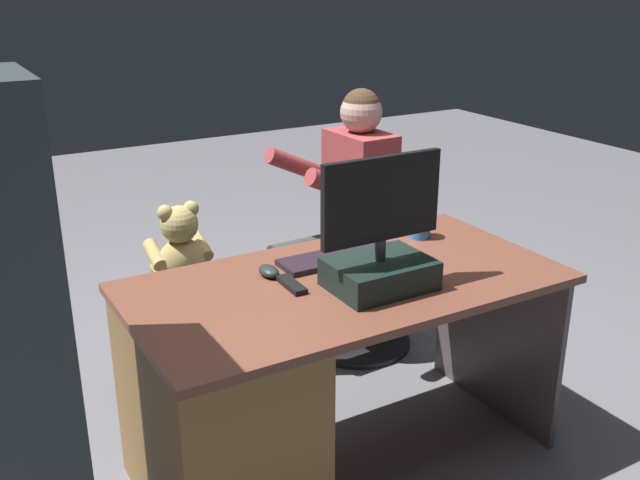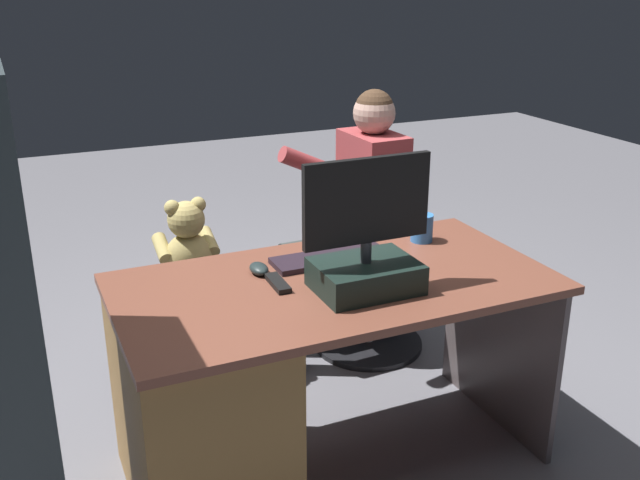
{
  "view_description": "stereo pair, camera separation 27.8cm",
  "coord_description": "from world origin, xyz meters",
  "views": [
    {
      "loc": [
        1.2,
        2.21,
        1.7
      ],
      "look_at": [
        -0.11,
        -0.05,
        0.72
      ],
      "focal_mm": 41.03,
      "sensor_mm": 36.0,
      "label": 1
    },
    {
      "loc": [
        0.95,
        2.33,
        1.7
      ],
      "look_at": [
        -0.11,
        -0.05,
        0.72
      ],
      "focal_mm": 41.03,
      "sensor_mm": 36.0,
      "label": 2
    }
  ],
  "objects": [
    {
      "name": "keyboard",
      "position": [
        -0.06,
        0.15,
        0.73
      ],
      "size": [
        0.42,
        0.14,
        0.02
      ],
      "primitive_type": "cube",
      "color": "black",
      "rests_on": "desk"
    },
    {
      "name": "cup",
      "position": [
        -0.46,
        0.11,
        0.77
      ],
      "size": [
        0.08,
        0.08,
        0.11
      ],
      "primitive_type": "cylinder",
      "color": "#3372BF",
      "rests_on": "desk"
    },
    {
      "name": "person",
      "position": [
        -0.43,
        -0.41,
        0.71
      ],
      "size": [
        0.56,
        0.49,
        1.22
      ],
      "color": "#98393B",
      "rests_on": "ground_plane"
    },
    {
      "name": "ground_plane",
      "position": [
        0.0,
        0.0,
        0.0
      ],
      "size": [
        10.0,
        10.0,
        0.0
      ],
      "primitive_type": "plane",
      "color": "slate"
    },
    {
      "name": "office_chair_teddy",
      "position": [
        0.31,
        -0.44,
        0.29
      ],
      "size": [
        0.48,
        0.48,
        0.47
      ],
      "color": "black",
      "rests_on": "ground_plane"
    },
    {
      "name": "desk",
      "position": [
        0.38,
        0.31,
        0.39
      ],
      "size": [
        1.45,
        0.76,
        0.72
      ],
      "color": "brown",
      "rests_on": "ground_plane"
    },
    {
      "name": "tv_remote",
      "position": [
        0.19,
        0.28,
        0.73
      ],
      "size": [
        0.05,
        0.15,
        0.02
      ],
      "primitive_type": "cube",
      "rotation": [
        0.0,
        0.0,
        -0.03
      ],
      "color": "black",
      "rests_on": "desk"
    },
    {
      "name": "visitor_chair",
      "position": [
        -0.52,
        -0.41,
        0.28
      ],
      "size": [
        0.51,
        0.51,
        0.47
      ],
      "color": "black",
      "rests_on": "ground_plane"
    },
    {
      "name": "monitor",
      "position": [
        -0.06,
        0.42,
        0.84
      ],
      "size": [
        0.43,
        0.24,
        0.44
      ],
      "color": "black",
      "rests_on": "desk"
    },
    {
      "name": "teddy_bear",
      "position": [
        0.31,
        -0.46,
        0.63
      ],
      "size": [
        0.25,
        0.26,
        0.36
      ],
      "color": "tan",
      "rests_on": "office_chair_teddy"
    },
    {
      "name": "computer_mouse",
      "position": [
        0.21,
        0.16,
        0.74
      ],
      "size": [
        0.06,
        0.1,
        0.04
      ],
      "primitive_type": "ellipsoid",
      "color": "#1F2A2A",
      "rests_on": "desk"
    }
  ]
}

